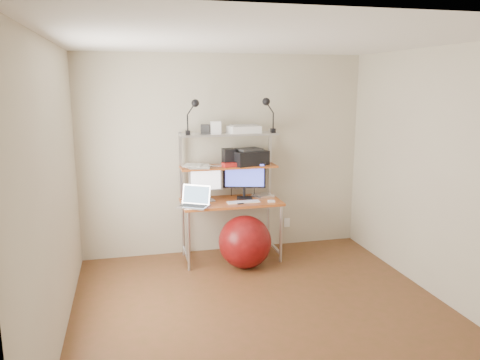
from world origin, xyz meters
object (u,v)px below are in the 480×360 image
(laptop, at_px, (195,202))
(printer, at_px, (249,157))
(exercise_ball, at_px, (245,242))
(monitor_black, at_px, (244,177))
(monitor_silver, at_px, (206,181))

(laptop, xyz_separation_m, printer, (0.73, 0.29, 0.45))
(printer, bearing_deg, exercise_ball, -127.10)
(exercise_ball, bearing_deg, printer, 69.91)
(monitor_black, xyz_separation_m, laptop, (-0.65, -0.24, -0.21))
(printer, distance_m, exercise_ball, 1.05)
(monitor_silver, relative_size, monitor_black, 0.87)
(monitor_black, bearing_deg, exercise_ball, -88.28)
(monitor_silver, distance_m, printer, 0.62)
(monitor_silver, height_order, laptop, monitor_silver)
(monitor_black, distance_m, exercise_ball, 0.81)
(monitor_black, bearing_deg, laptop, -145.46)
(laptop, relative_size, exercise_ball, 0.70)
(monitor_black, bearing_deg, printer, 51.51)
(monitor_silver, bearing_deg, exercise_ball, -52.97)
(laptop, distance_m, printer, 0.91)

